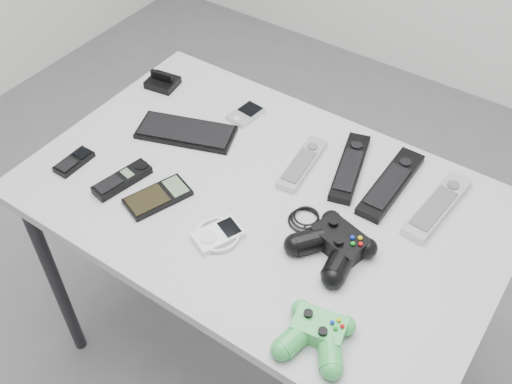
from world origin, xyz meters
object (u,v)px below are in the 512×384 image
Objects in this scene: pda at (246,114)px; remote_silver_b at (438,205)px; desk at (263,213)px; remote_black_b at (391,183)px; controller_black at (334,243)px; mobile_phone at (74,161)px; remote_silver_a at (302,163)px; mp3_player at (218,234)px; calculator at (158,197)px; controller_green at (317,333)px; pda_keyboard at (186,132)px; cordless_handset at (122,179)px; remote_black_a at (350,167)px.

remote_silver_b is at bearing 3.67° from pda.
pda reaches higher than desk.
remote_black_b is 0.25m from controller_black.
mobile_phone is (-0.45, -0.18, 0.07)m from desk.
desk is 5.67× the size of remote_silver_a.
remote_silver_b is 0.28m from controller_black.
remote_black_b is 2.41× the size of mp3_player.
remote_black_b is at bearing 79.11° from mp3_player.
controller_green reaches higher than calculator.
mobile_phone is at bearing -152.72° from remote_silver_a.
pda_keyboard is 0.67m from controller_green.
remote_silver_b reaches higher than desk.
remote_black_b is at bearing 58.74° from calculator.
controller_black reaches higher than cordless_handset.
controller_black is (0.23, 0.11, 0.02)m from mp3_player.
remote_black_a is 1.60× the size of controller_green.
remote_black_b is at bearing 3.51° from pda.
mp3_player is at bearing -130.77° from remote_silver_b.
desk is 0.35m from cordless_handset.
remote_black_a is 0.68m from mobile_phone.
remote_silver_a is 1.31× the size of calculator.
remote_black_a and remote_silver_b have the same top height.
pda is 0.37m from calculator.
calculator is 1.43× the size of mp3_player.
remote_silver_a is at bearing 33.97° from mobile_phone.
desk is 4.62× the size of remote_silver_b.
controller_black reaches higher than mobile_phone.
controller_green is (0.30, -0.26, 0.09)m from desk.
remote_black_b reaches higher than cordless_handset.
desk is 0.41m from remote_silver_b.
mobile_phone reaches higher than pda_keyboard.
remote_black_b is at bearing 86.64° from controller_green.
cordless_handset is (-0.10, -0.38, 0.00)m from pda.
controller_black is 0.22m from controller_green.
remote_silver_b is (0.65, 0.12, 0.00)m from pda_keyboard.
cordless_handset is at bearing 7.79° from mobile_phone.
cordless_handset is at bearing -154.41° from controller_black.
pda_keyboard is 1.28× the size of remote_silver_a.
pda is 0.46m from mobile_phone.
remote_silver_a is at bearing 72.53° from calculator.
mp3_player is (0.19, -0.38, 0.00)m from pda.
mp3_player reaches higher than pda.
controller_green is at bearing -37.03° from pda.
remote_black_b is (0.44, -0.02, 0.00)m from pda.
controller_black is (-0.02, -0.25, 0.02)m from remote_black_b.
remote_black_a is at bearing 99.49° from controller_green.
controller_black is at bearing 99.52° from controller_green.
pda_keyboard is 0.29m from mobile_phone.
pda is 0.35× the size of controller_black.
pda is 0.63× the size of calculator.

